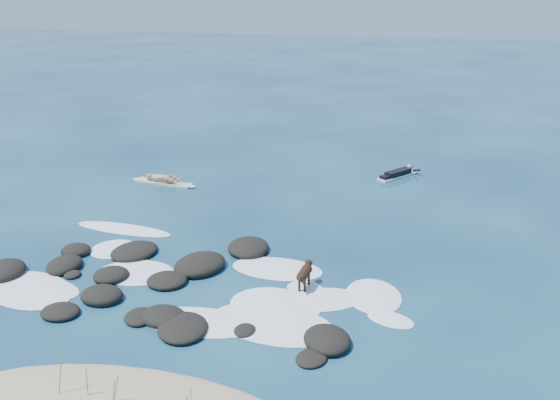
# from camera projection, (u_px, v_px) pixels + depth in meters

# --- Properties ---
(ground) EXTENTS (160.00, 160.00, 0.00)m
(ground) POSITION_uv_depth(u_px,v_px,m) (234.00, 265.00, 20.50)
(ground) COLOR #0A2642
(ground) RESTS_ON ground
(reef_rocks) EXTENTS (12.38, 7.34, 0.56)m
(reef_rocks) POSITION_uv_depth(u_px,v_px,m) (152.00, 280.00, 19.20)
(reef_rocks) COLOR black
(reef_rocks) RESTS_ON ground
(breaking_foam) EXTENTS (13.48, 7.25, 0.12)m
(breaking_foam) POSITION_uv_depth(u_px,v_px,m) (199.00, 289.00, 18.87)
(breaking_foam) COLOR white
(breaking_foam) RESTS_ON ground
(standing_surfer_rig) EXTENTS (3.32, 0.94, 1.89)m
(standing_surfer_rig) POSITION_uv_depth(u_px,v_px,m) (163.00, 168.00, 28.12)
(standing_surfer_rig) COLOR beige
(standing_surfer_rig) RESTS_ON ground
(paddling_surfer_rig) EXTENTS (1.94, 2.32, 0.45)m
(paddling_surfer_rig) POSITION_uv_depth(u_px,v_px,m) (398.00, 174.00, 29.31)
(paddling_surfer_rig) COLOR white
(paddling_surfer_rig) RESTS_ON ground
(dog) EXTENTS (0.38, 1.28, 0.81)m
(dog) POSITION_uv_depth(u_px,v_px,m) (305.00, 272.00, 18.76)
(dog) COLOR black
(dog) RESTS_ON ground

